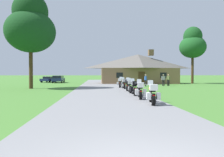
# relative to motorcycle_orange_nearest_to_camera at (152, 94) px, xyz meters

# --- Properties ---
(ground_plane) EXTENTS (500.00, 500.00, 0.00)m
(ground_plane) POSITION_rel_motorcycle_orange_nearest_to_camera_xyz_m (-2.25, 11.76, -0.61)
(ground_plane) COLOR #42752D
(asphalt_driveway) EXTENTS (6.40, 80.00, 0.06)m
(asphalt_driveway) POSITION_rel_motorcycle_orange_nearest_to_camera_xyz_m (-2.25, 9.76, -0.58)
(asphalt_driveway) COLOR slate
(asphalt_driveway) RESTS_ON ground
(motorcycle_orange_nearest_to_camera) EXTENTS (0.89, 2.08, 1.30)m
(motorcycle_orange_nearest_to_camera) POSITION_rel_motorcycle_orange_nearest_to_camera_xyz_m (0.00, 0.00, 0.00)
(motorcycle_orange_nearest_to_camera) COLOR black
(motorcycle_orange_nearest_to_camera) RESTS_ON asphalt_driveway
(motorcycle_red_second_in_row) EXTENTS (0.89, 2.08, 1.30)m
(motorcycle_red_second_in_row) POSITION_rel_motorcycle_orange_nearest_to_camera_xyz_m (-0.15, 2.62, 0.00)
(motorcycle_red_second_in_row) COLOR black
(motorcycle_red_second_in_row) RESTS_ON asphalt_driveway
(motorcycle_silver_third_in_row) EXTENTS (0.74, 2.08, 1.30)m
(motorcycle_silver_third_in_row) POSITION_rel_motorcycle_orange_nearest_to_camera_xyz_m (-0.13, 5.05, 0.00)
(motorcycle_silver_third_in_row) COLOR black
(motorcycle_silver_third_in_row) RESTS_ON asphalt_driveway
(motorcycle_green_fourth_in_row) EXTENTS (0.66, 2.08, 1.30)m
(motorcycle_green_fourth_in_row) POSITION_rel_motorcycle_orange_nearest_to_camera_xyz_m (-0.12, 7.39, 0.01)
(motorcycle_green_fourth_in_row) COLOR black
(motorcycle_green_fourth_in_row) RESTS_ON asphalt_driveway
(motorcycle_black_fifth_in_row) EXTENTS (0.83, 2.07, 1.30)m
(motorcycle_black_fifth_in_row) POSITION_rel_motorcycle_orange_nearest_to_camera_xyz_m (-0.00, 9.74, 0.01)
(motorcycle_black_fifth_in_row) COLOR black
(motorcycle_black_fifth_in_row) RESTS_ON asphalt_driveway
(motorcycle_silver_sixth_in_row) EXTENTS (0.66, 2.08, 1.30)m
(motorcycle_silver_sixth_in_row) POSITION_rel_motorcycle_orange_nearest_to_camera_xyz_m (-0.01, 12.50, 0.01)
(motorcycle_silver_sixth_in_row) COLOR black
(motorcycle_silver_sixth_in_row) RESTS_ON asphalt_driveway
(motorcycle_blue_farthest_in_row) EXTENTS (0.96, 2.07, 1.30)m
(motorcycle_blue_farthest_in_row) POSITION_rel_motorcycle_orange_nearest_to_camera_xyz_m (-0.20, 14.73, 0.00)
(motorcycle_blue_farthest_in_row) COLOR black
(motorcycle_blue_farthest_in_row) RESTS_ON asphalt_driveway
(stone_lodge) EXTENTS (14.11, 6.90, 6.21)m
(stone_lodge) POSITION_rel_motorcycle_orange_nearest_to_camera_xyz_m (4.45, 27.21, 2.13)
(stone_lodge) COLOR brown
(stone_lodge) RESTS_ON ground
(bystander_olive_shirt_near_lodge) EXTENTS (0.44, 0.40, 1.67)m
(bystander_olive_shirt_near_lodge) POSITION_rel_motorcycle_orange_nearest_to_camera_xyz_m (7.26, 18.69, 0.32)
(bystander_olive_shirt_near_lodge) COLOR black
(bystander_olive_shirt_near_lodge) RESTS_ON ground
(bystander_gray_shirt_beside_signpost) EXTENTS (0.55, 0.27, 1.69)m
(bystander_gray_shirt_beside_signpost) POSITION_rel_motorcycle_orange_nearest_to_camera_xyz_m (6.49, 18.57, 0.34)
(bystander_gray_shirt_beside_signpost) COLOR black
(bystander_gray_shirt_beside_signpost) RESTS_ON ground
(bystander_blue_shirt_by_tree) EXTENTS (0.26, 0.55, 1.69)m
(bystander_blue_shirt_by_tree) POSITION_rel_motorcycle_orange_nearest_to_camera_xyz_m (3.72, 17.81, 0.34)
(bystander_blue_shirt_by_tree) COLOR black
(bystander_blue_shirt_by_tree) RESTS_ON ground
(tree_right_of_lodge) EXTENTS (4.68, 4.68, 10.21)m
(tree_right_of_lodge) POSITION_rel_motorcycle_orange_nearest_to_camera_xyz_m (14.12, 25.84, 6.50)
(tree_right_of_lodge) COLOR #422D19
(tree_right_of_lodge) RESTS_ON ground
(tree_left_near) EXTENTS (5.79, 5.79, 11.18)m
(tree_left_near) POSITION_rel_motorcycle_orange_nearest_to_camera_xyz_m (-10.82, 14.17, 6.77)
(tree_left_near) COLOR #422D19
(tree_left_near) RESTS_ON ground
(parked_navy_suv_far_left) EXTENTS (1.92, 4.60, 1.40)m
(parked_navy_suv_far_left) POSITION_rel_motorcycle_orange_nearest_to_camera_xyz_m (-10.61, 30.95, 0.17)
(parked_navy_suv_far_left) COLOR navy
(parked_navy_suv_far_left) RESTS_ON ground
(parked_navy_sedan_far_left) EXTENTS (2.53, 4.45, 1.20)m
(parked_navy_sedan_far_left) POSITION_rel_motorcycle_orange_nearest_to_camera_xyz_m (-13.07, 33.17, 0.03)
(parked_navy_sedan_far_left) COLOR navy
(parked_navy_sedan_far_left) RESTS_ON ground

